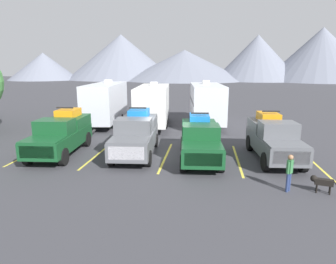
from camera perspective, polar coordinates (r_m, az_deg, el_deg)
ground_plane at (r=16.79m, az=-0.32°, el=-4.55°), size 240.00×240.00×0.00m
pickup_truck_a at (r=17.99m, az=-19.96°, el=-0.23°), size 2.46×5.57×2.60m
pickup_truck_b at (r=16.85m, az=-6.21°, el=-0.37°), size 2.48×5.57×2.61m
pickup_truck_c at (r=16.03m, az=6.22°, el=-1.34°), size 2.43×5.59×2.43m
pickup_truck_d at (r=16.92m, az=19.71°, el=-1.03°), size 2.36×5.42×2.54m
lot_stripe_a at (r=19.22m, az=-24.45°, el=-3.47°), size 0.12×5.50×0.01m
lot_stripe_b at (r=17.49m, az=-13.37°, el=-4.17°), size 0.12×5.50×0.01m
lot_stripe_c at (r=16.54m, az=-0.45°, el=-4.80°), size 0.12×5.50×0.01m
lot_stripe_d at (r=16.49m, az=13.30°, el=-5.20°), size 0.12×5.50×0.01m
lot_stripe_e at (r=17.36m, az=26.39°, el=-5.31°), size 0.12×5.50×0.01m
camper_trailer_a at (r=25.92m, az=-11.91°, el=5.83°), size 3.05×8.90×3.80m
camper_trailer_b at (r=24.56m, az=-2.91°, el=5.54°), size 3.12×8.88×3.65m
camper_trailer_c at (r=25.12m, az=7.46°, el=5.74°), size 3.13×8.23×3.77m
person_a at (r=12.80m, az=22.46°, el=-6.90°), size 0.29×0.29×1.55m
dog at (r=13.35m, az=27.50°, el=-8.51°), size 0.93×0.44×0.70m
mountain_ridge at (r=108.34m, az=8.10°, el=13.80°), size 136.80×48.39×17.29m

